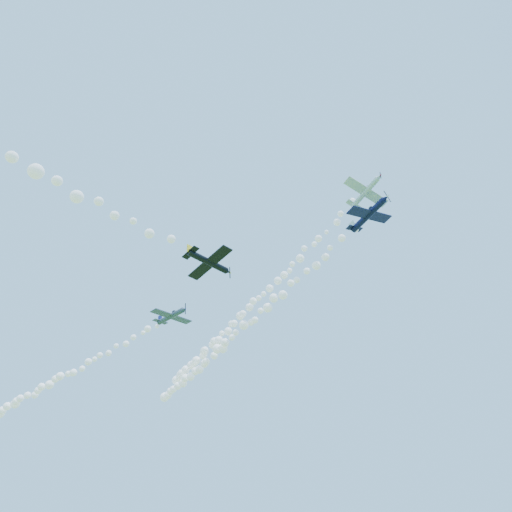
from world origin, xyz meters
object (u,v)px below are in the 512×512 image
Objects in this scene: plane_grey at (172,316)px; plane_white at (366,192)px; plane_black at (209,262)px; plane_navy at (369,214)px.

plane_white is at bearing 4.98° from plane_grey.
plane_black is (-17.52, -14.19, -13.61)m from plane_white.
plane_navy is 39.20m from plane_grey.
plane_white is 0.92× the size of plane_black.
plane_navy is at bearing 148.18° from plane_white.
plane_navy reaches higher than plane_black.
plane_navy is at bearing 6.12° from plane_grey.
plane_white reaches higher than plane_black.
plane_grey is at bearing -156.27° from plane_navy.
plane_grey is (-39.54, -1.95, -7.09)m from plane_white.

